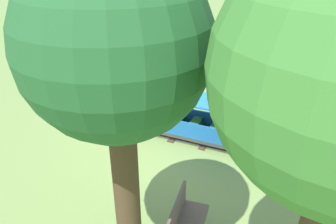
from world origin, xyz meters
TOP-DOWN VIEW (x-y plane):
  - ground_plane at (0.00, 0.00)m, footprint 60.00×60.00m
  - track at (0.00, 0.02)m, footprint 0.69×6.40m
  - locomotive at (0.00, 1.24)m, footprint 0.65×1.45m
  - passenger_car at (0.00, -0.88)m, footprint 0.75×2.70m
  - conductor_person at (0.93, 0.94)m, footprint 0.30×0.30m
  - oak_tree_near at (-3.46, -0.80)m, footprint 1.78×1.78m
  - fence_section at (4.62, 0.02)m, footprint 0.08×7.48m

SIDE VIEW (x-z plane):
  - ground_plane at x=0.00m, z-range 0.00..0.00m
  - track at x=0.00m, z-range 0.00..0.04m
  - passenger_car at x=0.00m, z-range -0.06..0.91m
  - fence_section at x=4.62m, z-range 0.03..0.93m
  - locomotive at x=0.00m, z-range -0.02..0.99m
  - conductor_person at x=0.93m, z-range 0.15..1.77m
  - oak_tree_near at x=-3.46m, z-range 1.04..5.03m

